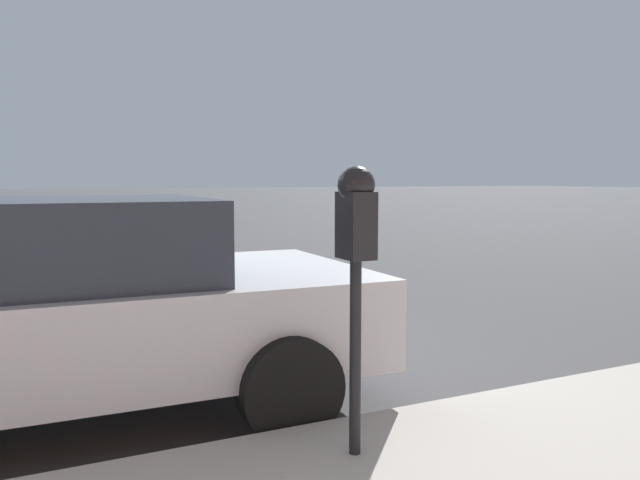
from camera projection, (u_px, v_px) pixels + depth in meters
name	position (u px, v px, depth m)	size (l,w,h in m)	color
ground_plane	(169.00, 358.00, 5.49)	(220.00, 220.00, 0.00)	#424244
parking_meter	(356.00, 236.00, 3.15)	(0.21, 0.19, 1.49)	black
car_silver	(37.00, 304.00, 4.03)	(2.24, 4.32, 1.45)	#B7BABF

